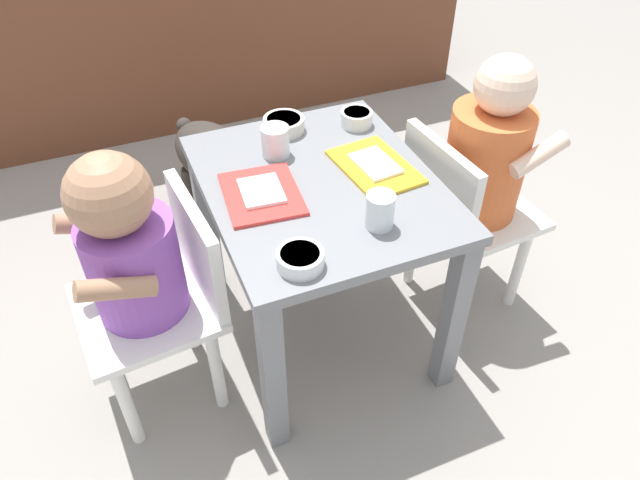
% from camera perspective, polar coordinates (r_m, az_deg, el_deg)
% --- Properties ---
extents(ground_plane, '(7.00, 7.00, 0.00)m').
position_cam_1_polar(ground_plane, '(1.61, 0.00, -8.33)').
color(ground_plane, gray).
extents(dining_table, '(0.48, 0.58, 0.48)m').
position_cam_1_polar(dining_table, '(1.34, 0.00, 2.42)').
color(dining_table, slate).
rests_on(dining_table, ground).
extents(seated_child_left, '(0.31, 0.31, 0.67)m').
position_cam_1_polar(seated_child_left, '(1.22, -17.12, -1.61)').
color(seated_child_left, white).
rests_on(seated_child_left, ground).
extents(seated_child_right, '(0.30, 0.30, 0.70)m').
position_cam_1_polar(seated_child_right, '(1.46, 15.21, 7.04)').
color(seated_child_right, white).
rests_on(seated_child_right, ground).
extents(dog, '(0.28, 0.42, 0.30)m').
position_cam_1_polar(dog, '(1.89, -9.80, 7.80)').
color(dog, '#332D28').
rests_on(dog, ground).
extents(food_tray_left, '(0.17, 0.20, 0.02)m').
position_cam_1_polar(food_tray_left, '(1.24, -5.62, 4.50)').
color(food_tray_left, red).
rests_on(food_tray_left, dining_table).
extents(food_tray_right, '(0.16, 0.22, 0.02)m').
position_cam_1_polar(food_tray_right, '(1.32, 5.25, 7.08)').
color(food_tray_right, gold).
rests_on(food_tray_right, dining_table).
extents(water_cup_left, '(0.06, 0.06, 0.07)m').
position_cam_1_polar(water_cup_left, '(1.36, -4.28, 9.26)').
color(water_cup_left, white).
rests_on(water_cup_left, dining_table).
extents(water_cup_right, '(0.06, 0.06, 0.07)m').
position_cam_1_polar(water_cup_right, '(1.15, 5.73, 2.62)').
color(water_cup_right, white).
rests_on(water_cup_right, dining_table).
extents(cereal_bowl_right_side, '(0.10, 0.10, 0.03)m').
position_cam_1_polar(cereal_bowl_right_side, '(1.45, -3.31, 11.05)').
color(cereal_bowl_right_side, silver).
rests_on(cereal_bowl_right_side, dining_table).
extents(veggie_bowl_far, '(0.09, 0.09, 0.03)m').
position_cam_1_polar(veggie_bowl_far, '(1.07, -1.92, -1.79)').
color(veggie_bowl_far, white).
rests_on(veggie_bowl_far, dining_table).
extents(veggie_bowl_near, '(0.08, 0.08, 0.04)m').
position_cam_1_polar(veggie_bowl_near, '(1.47, 3.51, 11.59)').
color(veggie_bowl_near, white).
rests_on(veggie_bowl_near, dining_table).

